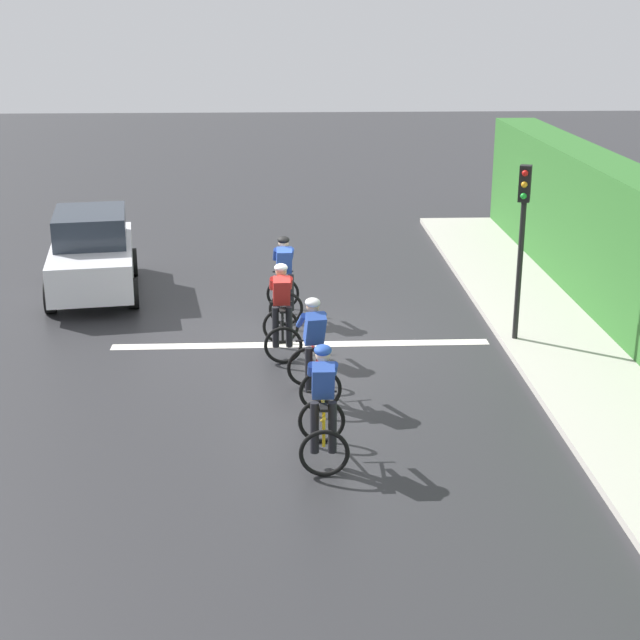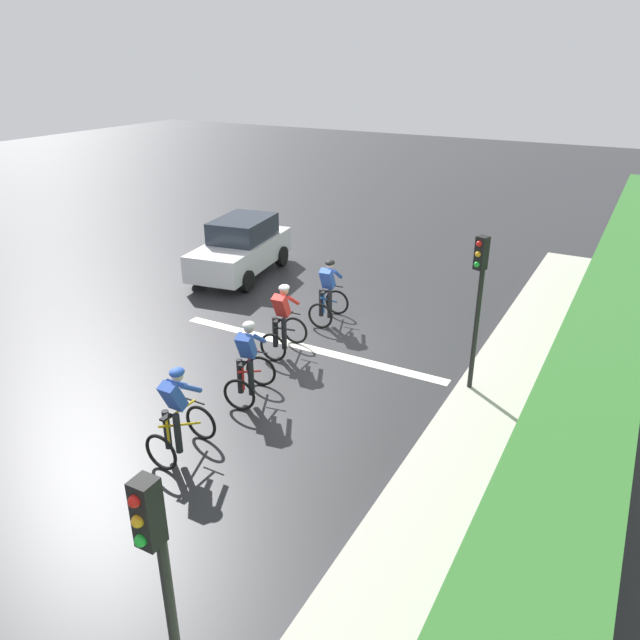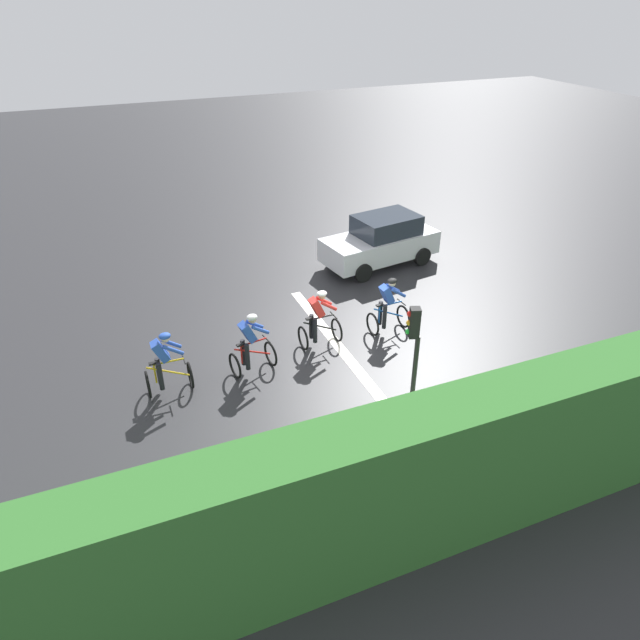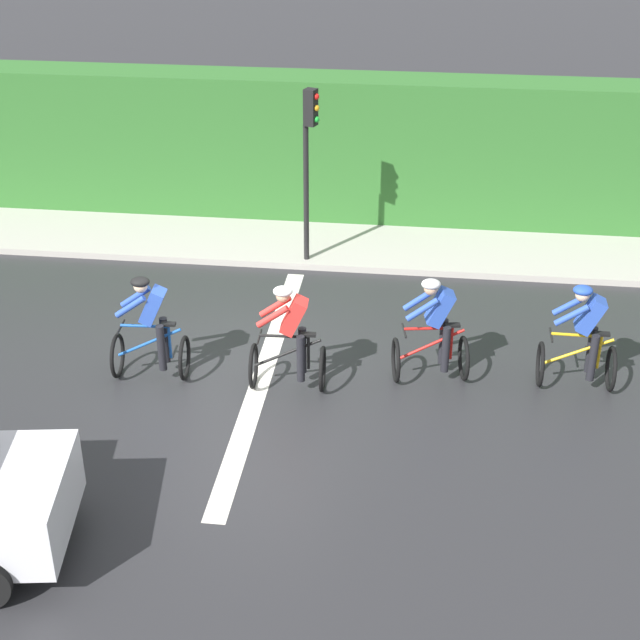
{
  "view_description": "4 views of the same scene",
  "coord_description": "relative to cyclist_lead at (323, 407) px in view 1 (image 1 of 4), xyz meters",
  "views": [
    {
      "loc": [
        0.36,
        16.64,
        5.96
      ],
      "look_at": [
        -0.3,
        1.43,
        0.86
      ],
      "focal_mm": 52.67,
      "sensor_mm": 36.0,
      "label": 1
    },
    {
      "loc": [
        -6.53,
        11.42,
        6.42
      ],
      "look_at": [
        -0.49,
        0.53,
        0.92
      ],
      "focal_mm": 33.93,
      "sensor_mm": 36.0,
      "label": 2
    },
    {
      "loc": [
        -12.08,
        5.87,
        8.74
      ],
      "look_at": [
        0.23,
        0.77,
        0.87
      ],
      "focal_mm": 32.35,
      "sensor_mm": 36.0,
      "label": 3
    },
    {
      "loc": [
        12.19,
        2.63,
        7.58
      ],
      "look_at": [
        0.16,
        1.17,
        1.06
      ],
      "focal_mm": 53.46,
      "sensor_mm": 36.0,
      "label": 4
    }
  ],
  "objects": [
    {
      "name": "ground_plane",
      "position": [
        0.19,
        -4.97,
        -0.8
      ],
      "size": [
        80.0,
        80.0,
        0.0
      ],
      "primitive_type": "plane",
      "color": "#28282B"
    },
    {
      "name": "sidewalk_kerb",
      "position": [
        -4.92,
        -2.97,
        -0.74
      ],
      "size": [
        2.8,
        23.94,
        0.12
      ],
      "primitive_type": "cube",
      "color": "#ADA89E",
      "rests_on": "ground"
    },
    {
      "name": "road_marking_stop_line",
      "position": [
        0.19,
        -4.68,
        -0.79
      ],
      "size": [
        7.0,
        0.3,
        0.01
      ],
      "primitive_type": "cube",
      "color": "silver",
      "rests_on": "ground"
    },
    {
      "name": "cyclist_lead",
      "position": [
        0.0,
        0.0,
        0.0
      ],
      "size": [
        0.69,
        1.09,
        1.66
      ],
      "color": "black",
      "rests_on": "ground"
    },
    {
      "name": "cyclist_second",
      "position": [
        0.04,
        -2.14,
        0.0
      ],
      "size": [
        0.85,
        1.18,
        1.66
      ],
      "color": "black",
      "rests_on": "ground"
    },
    {
      "name": "cyclist_mid",
      "position": [
        0.54,
        -4.2,
        0.0
      ],
      "size": [
        0.72,
        1.11,
        1.66
      ],
      "color": "black",
      "rests_on": "ground"
    },
    {
      "name": "cyclist_fourth",
      "position": [
        0.48,
        -6.29,
        0.0
      ],
      "size": [
        0.74,
        1.11,
        1.66
      ],
      "color": "black",
      "rests_on": "ground"
    },
    {
      "name": "car_white",
      "position": [
        4.64,
        -8.26,
        0.08
      ],
      "size": [
        2.34,
        4.31,
        1.76
      ],
      "color": "silver",
      "rests_on": "ground"
    },
    {
      "name": "traffic_light_near_crossing",
      "position": [
        -3.75,
        -4.49,
        1.43
      ],
      "size": [
        0.26,
        0.3,
        3.34
      ],
      "color": "black",
      "rests_on": "ground"
    }
  ]
}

